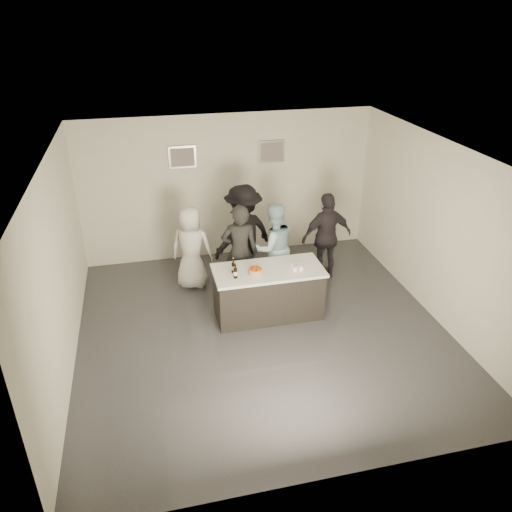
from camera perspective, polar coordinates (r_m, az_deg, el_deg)
name	(u,v)px	position (r m, az deg, el deg)	size (l,w,h in m)	color
floor	(263,330)	(8.45, 0.78, -8.47)	(6.00, 6.00, 0.00)	#3D3D42
ceiling	(264,155)	(7.13, 0.94, 11.51)	(6.00, 6.00, 0.00)	white
wall_back	(228,187)	(10.39, -3.18, 7.87)	(6.00, 0.04, 3.00)	silver
wall_front	(334,378)	(5.29, 8.96, -13.61)	(6.00, 0.04, 3.00)	silver
wall_left	(58,272)	(7.61, -21.66, -1.69)	(0.04, 6.00, 3.00)	silver
wall_right	(438,232)	(8.83, 20.12, 2.61)	(0.04, 6.00, 3.00)	silver
picture_left	(182,157)	(10.04, -8.41, 11.13)	(0.54, 0.04, 0.44)	#B2B2B7
picture_right	(271,151)	(10.34, 1.76, 11.87)	(0.54, 0.04, 0.44)	#B2B2B7
bar_counter	(268,292)	(8.61, 1.38, -4.15)	(1.86, 0.86, 0.90)	white
cake	(255,271)	(8.24, -0.07, -1.77)	(0.23, 0.23, 0.08)	orange
beer_bottle_a	(233,265)	(8.24, -2.60, -1.08)	(0.07, 0.07, 0.26)	black
beer_bottle_b	(235,271)	(8.08, -2.37, -1.70)	(0.07, 0.07, 0.26)	black
tumbler_cluster	(297,267)	(8.41, 4.73, -1.23)	(0.19, 0.19, 0.08)	orange
candles	(251,279)	(8.08, -0.52, -2.69)	(0.24, 0.08, 0.01)	pink
person_main_black	(240,252)	(8.93, -1.87, 0.44)	(0.66, 0.44, 1.82)	black
person_main_blue	(273,248)	(9.21, 1.99, 0.96)	(0.84, 0.65, 1.72)	#A3CCD5
person_guest_left	(191,248)	(9.40, -7.38, 0.94)	(0.79, 0.51, 1.62)	silver
person_guest_right	(327,237)	(9.70, 8.07, 2.21)	(1.03, 0.43, 1.75)	#2A252C
person_guest_back	(244,234)	(9.50, -1.44, 2.55)	(1.25, 0.72, 1.94)	black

